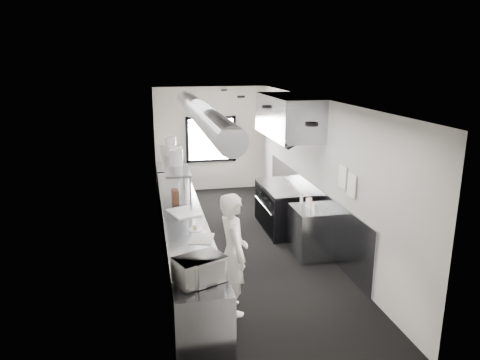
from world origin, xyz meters
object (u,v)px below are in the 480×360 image
cutting_board (184,212)px  plate_stack_d (171,145)px  plate_stack_b (175,155)px  plate_stack_a (176,157)px  exhaust_hood (288,116)px  prep_counter (184,238)px  deli_tub_a (189,263)px  microwave (200,269)px  squeeze_bottle_b (313,207)px  deli_tub_b (185,264)px  squeeze_bottle_e (302,199)px  squeeze_bottle_d (307,203)px  squeeze_bottle_a (315,209)px  far_work_table (171,183)px  line_cook (233,254)px  range (283,207)px  small_plate (195,230)px  squeeze_bottle_c (310,203)px  knife_block (175,196)px  pass_shelf (174,160)px  plate_stack_c (170,147)px

cutting_board → plate_stack_d: size_ratio=1.76×
plate_stack_b → plate_stack_a: bearing=-89.7°
plate_stack_d → exhaust_hood: bearing=-20.5°
prep_counter → deli_tub_a: bearing=-92.8°
deli_tub_a → plate_stack_a: size_ratio=0.49×
prep_counter → microwave: 2.60m
microwave → squeeze_bottle_b: bearing=20.3°
deli_tub_b → plate_stack_d: size_ratio=0.39×
plate_stack_b → prep_counter: bearing=-88.1°
prep_counter → squeeze_bottle_e: 2.28m
prep_counter → plate_stack_d: bearing=91.5°
plate_stack_a → squeeze_bottle_e: size_ratio=1.77×
microwave → cutting_board: 2.57m
cutting_board → squeeze_bottle_d: squeeze_bottle_d is taller
plate_stack_a → microwave: bearing=-89.5°
plate_stack_d → squeeze_bottle_a: 3.51m
exhaust_hood → far_work_table: exhaust_hood is taller
line_cook → squeeze_bottle_e: size_ratio=10.21×
range → deli_tub_a: (-2.29, -3.29, 0.48)m
line_cook → small_plate: line_cook is taller
plate_stack_b → squeeze_bottle_c: (2.30, -1.23, -0.73)m
microwave → squeeze_bottle_b: (2.28, 2.21, -0.08)m
knife_block → deli_tub_b: bearing=-98.5°
squeeze_bottle_a → squeeze_bottle_d: squeeze_bottle_a is taller
line_cook → knife_block: 2.52m
line_cook → squeeze_bottle_a: line_cook is taller
pass_shelf → squeeze_bottle_d: size_ratio=18.15×
pass_shelf → deli_tub_a: pass_shelf is taller
exhaust_hood → far_work_table: 3.88m
exhaust_hood → deli_tub_b: 4.34m
exhaust_hood → line_cook: (-1.70, -2.97, -1.51)m
squeeze_bottle_e → pass_shelf: bearing=148.7°
far_work_table → pass_shelf: bearing=-91.1°
plate_stack_c → plate_stack_b: bearing=-86.7°
pass_shelf → plate_stack_a: bearing=-89.4°
range → deli_tub_b: 4.09m
pass_shelf → squeeze_bottle_d: bearing=-34.8°
pass_shelf → plate_stack_c: 0.36m
line_cook → cutting_board: line_cook is taller
exhaust_hood → small_plate: size_ratio=10.91×
small_plate → squeeze_bottle_a: 2.14m
pass_shelf → deli_tub_a: 3.63m
line_cook → squeeze_bottle_b: bearing=-55.8°
exhaust_hood → plate_stack_d: (-2.30, 0.86, -0.65)m
pass_shelf → squeeze_bottle_e: size_ratio=17.42×
pass_shelf → plate_stack_a: plate_stack_a is taller
deli_tub_a → plate_stack_d: size_ratio=0.44×
knife_block → squeeze_bottle_c: knife_block is taller
plate_stack_b → squeeze_bottle_b: bearing=-30.9°
microwave → small_plate: 1.70m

